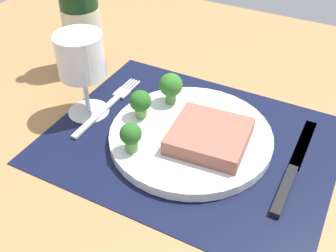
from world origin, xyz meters
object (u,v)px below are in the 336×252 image
Objects in this scene: wine_bottle at (81,19)px; fork at (108,105)px; wine_glass at (81,61)px; knife at (292,170)px; plate at (191,136)px; steak at (209,136)px.

fork is at bearing -39.82° from wine_bottle.
fork is at bearing 46.45° from wine_glass.
knife is 0.81× the size of wine_bottle.
fork is at bearing 175.18° from plate.
knife is at bearing 5.99° from steak.
plate is at bearing 166.74° from steak.
steak reaches higher than fork.
steak is at bearing -13.26° from plate.
wine_glass reaches higher than plate.
wine_bottle is 1.91× the size of wine_glass.
steak is at bearing -4.02° from fork.
plate reaches higher than knife.
wine_bottle is (-11.95, 9.97, 9.94)cm from fork.
wine_bottle is (-28.80, 11.39, 9.39)cm from plate.
steak is at bearing 0.83° from wine_glass.
wine_glass is (-2.44, -2.56, 9.75)cm from fork.
plate is 16.91cm from fork.
steak is 23.83cm from wine_glass.
wine_bottle reaches higher than knife.
knife is at bearing 1.87° from plate.
wine_glass is at bearing -52.77° from wine_bottle.
wine_glass is at bearing -178.39° from knife.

